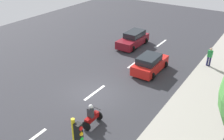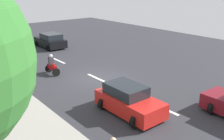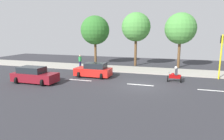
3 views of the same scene
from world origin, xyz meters
TOP-DOWN VIEW (x-y plane):
  - ground_plane at (0.00, 0.00)m, footprint 40.00×60.00m
  - sidewalk at (7.00, 0.00)m, footprint 4.00×60.00m
  - lane_stripe_mid at (0.00, 0.00)m, footprint 0.20×2.40m
  - lane_stripe_south at (0.00, 6.00)m, footprint 0.20×2.40m
  - lane_stripe_far_south at (0.00, 12.00)m, footprint 0.20×2.40m
  - car_maroon at (-2.25, 9.63)m, footprint 2.14×4.25m
  - car_red at (1.82, 5.32)m, footprint 2.17×3.83m
  - motorcycle at (2.07, -2.95)m, footprint 0.60×1.30m
  - pedestrian_near_signal at (5.77, 8.89)m, footprint 0.40×0.24m

SIDE VIEW (x-z plane):
  - ground_plane at x=0.00m, z-range -0.10..0.00m
  - lane_stripe_mid at x=0.00m, z-range 0.00..0.01m
  - lane_stripe_south at x=0.00m, z-range 0.00..0.01m
  - lane_stripe_far_south at x=0.00m, z-range 0.00..0.01m
  - sidewalk at x=7.00m, z-range 0.00..0.15m
  - motorcycle at x=2.07m, z-range -0.12..1.41m
  - car_red at x=1.82m, z-range -0.05..1.47m
  - car_maroon at x=-2.25m, z-range -0.05..1.47m
  - pedestrian_near_signal at x=5.77m, z-range 0.21..1.90m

